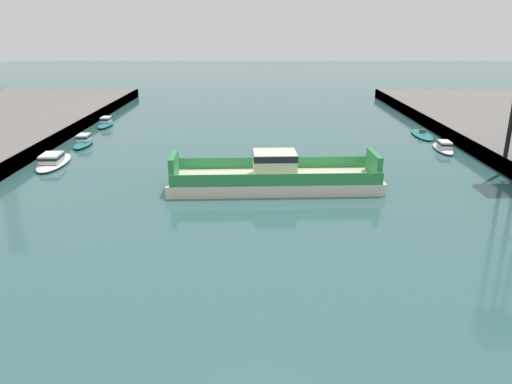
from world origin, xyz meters
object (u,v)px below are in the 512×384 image
chain_ferry (273,177)px  moored_boat_near_left (104,123)px  moored_boat_far_right (51,161)px  moored_boat_mid_right (81,142)px  moored_boat_near_right (441,147)px  moored_boat_mid_left (420,134)px

chain_ferry → moored_boat_near_left: chain_ferry is taller
moored_boat_far_right → moored_boat_mid_right: bearing=88.6°
chain_ferry → moored_boat_near_left: bearing=129.7°
chain_ferry → moored_boat_near_right: 25.47m
chain_ferry → moored_boat_mid_left: chain_ferry is taller
moored_boat_mid_left → moored_boat_near_left: bearing=171.6°
chain_ferry → moored_boat_mid_right: (-23.64, 17.05, -0.55)m
chain_ferry → moored_boat_near_right: bearing=34.2°
moored_boat_near_left → moored_boat_mid_right: 12.39m
moored_boat_mid_right → moored_boat_near_left: bearing=93.5°
chain_ferry → moored_boat_near_left: size_ratio=3.59×
moored_boat_mid_left → moored_boat_mid_right: (-44.83, -5.65, 0.30)m
moored_boat_mid_left → moored_boat_mid_right: moored_boat_mid_right is taller
moored_boat_near_right → moored_boat_far_right: bearing=-171.8°
moored_boat_near_right → moored_boat_mid_left: 8.40m
chain_ferry → moored_boat_near_right: (21.08, 14.30, -0.60)m
moored_boat_near_left → moored_boat_mid_right: size_ratio=0.95×
moored_boat_near_right → chain_ferry: bearing=-145.8°
moored_boat_near_right → moored_boat_far_right: size_ratio=0.76×
moored_boat_near_left → moored_boat_near_right: moored_boat_near_left is taller
chain_ferry → moored_boat_far_right: chain_ferry is taller
chain_ferry → moored_boat_near_left: 38.22m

